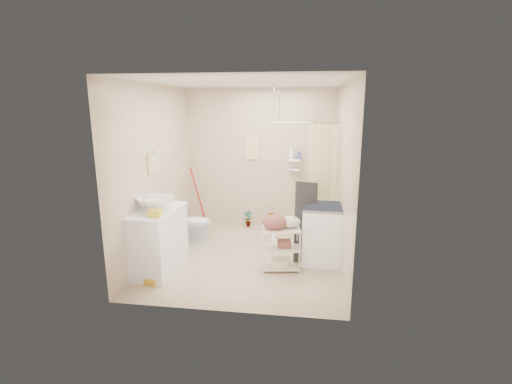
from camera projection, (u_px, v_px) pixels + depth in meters
floor at (247, 256)px, 5.76m from camera, size 3.20×3.20×0.00m
ceiling at (246, 82)px, 5.16m from camera, size 2.80×3.20×0.04m
wall_back at (260, 159)px, 7.01m from camera, size 2.80×0.04×2.60m
wall_front at (222, 201)px, 3.92m from camera, size 2.80×0.04×2.60m
wall_left at (156, 171)px, 5.65m from camera, size 0.04×3.20×2.60m
wall_right at (343, 176)px, 5.27m from camera, size 0.04×3.20×2.60m
vanity at (158, 240)px, 5.20m from camera, size 0.61×1.03×0.88m
sink at (156, 203)px, 5.08m from camera, size 0.58×0.58×0.18m
counter_basket at (155, 213)px, 4.79m from camera, size 0.17×0.13×0.09m
floor_basket at (151, 280)px, 4.84m from camera, size 0.25×0.21×0.12m
toilet at (191, 222)px, 6.31m from camera, size 0.67×0.39×0.67m
mop at (197, 195)px, 7.28m from camera, size 0.13×0.13×1.12m
potted_plant_a at (248, 218)px, 7.12m from camera, size 0.17×0.12×0.32m
potted_plant_b at (272, 220)px, 7.07m from camera, size 0.22×0.22×0.31m
hanging_towel at (252, 148)px, 6.96m from camera, size 0.28×0.03×0.42m
towel_ring at (151, 162)px, 5.42m from camera, size 0.04×0.22×0.34m
tp_holder at (162, 207)px, 5.83m from camera, size 0.08×0.12×0.14m
shower at (305, 178)px, 6.42m from camera, size 1.10×1.10×2.10m
shampoo_bottle_a at (291, 152)px, 6.81m from camera, size 0.11×0.11×0.24m
shampoo_bottle_b at (299, 154)px, 6.81m from camera, size 0.08×0.08×0.16m
washing_machine at (322, 234)px, 5.49m from camera, size 0.59×0.61×0.86m
laundry_rack at (281, 245)px, 5.22m from camera, size 0.57×0.39×0.73m
ironing_board at (306, 222)px, 5.44m from camera, size 0.36×0.24×1.23m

